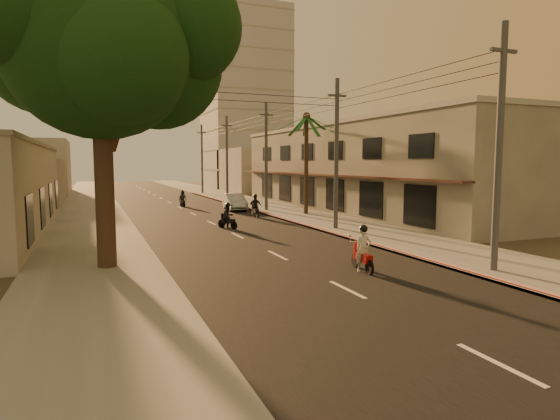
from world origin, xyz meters
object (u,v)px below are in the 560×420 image
at_px(broadleaf_tree, 110,43).
at_px(parked_car, 235,202).
at_px(scooter_red, 363,251).
at_px(scooter_mid_a, 228,217).
at_px(palm_tree, 306,122).
at_px(scooter_mid_b, 255,207).
at_px(scooter_far_a, 183,199).

height_order(broadleaf_tree, parked_car, broadleaf_tree).
distance_m(scooter_red, scooter_mid_a, 12.96).
relative_size(scooter_red, parked_car, 0.41).
distance_m(scooter_mid_a, parked_car, 11.44).
bearing_deg(scooter_red, palm_tree, 78.58).
bearing_deg(scooter_mid_b, scooter_red, -91.98).
height_order(broadleaf_tree, scooter_mid_a, broadleaf_tree).
distance_m(palm_tree, scooter_mid_a, 11.25).
relative_size(scooter_mid_b, parked_car, 0.41).
relative_size(scooter_red, scooter_mid_a, 1.09).
bearing_deg(scooter_mid_a, palm_tree, 7.59).
distance_m(scooter_red, scooter_mid_b, 18.04).
distance_m(broadleaf_tree, scooter_red, 12.16).
bearing_deg(scooter_mid_b, scooter_far_a, 112.25).
bearing_deg(scooter_far_a, scooter_mid_a, -93.15).
xyz_separation_m(broadleaf_tree, palm_tree, (14.61, 13.86, -1.33)).
xyz_separation_m(scooter_mid_b, scooter_far_a, (-3.43, 10.56, -0.08)).
relative_size(palm_tree, parked_car, 1.85).
bearing_deg(broadleaf_tree, palm_tree, 43.48).
distance_m(scooter_mid_a, scooter_far_a, 15.63).
relative_size(broadleaf_tree, palm_tree, 1.48).
height_order(broadleaf_tree, palm_tree, broadleaf_tree).
xyz_separation_m(broadleaf_tree, scooter_mid_b, (10.42, 13.81, -7.69)).
xyz_separation_m(broadleaf_tree, parked_car, (10.57, 19.58, -7.77)).
relative_size(broadleaf_tree, scooter_far_a, 7.53).
xyz_separation_m(broadleaf_tree, scooter_far_a, (6.99, 24.37, -7.77)).
height_order(scooter_red, scooter_mid_b, scooter_red).
bearing_deg(scooter_mid_a, scooter_mid_b, 29.28).
bearing_deg(scooter_far_a, broadleaf_tree, -108.83).
relative_size(scooter_mid_b, scooter_far_a, 1.12).
xyz_separation_m(scooter_red, scooter_mid_b, (1.96, 17.94, 0.01)).
bearing_deg(parked_car, palm_tree, -49.00).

